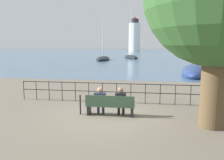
{
  "coord_description": "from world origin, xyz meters",
  "views": [
    {
      "loc": [
        1.39,
        -8.89,
        2.91
      ],
      "look_at": [
        0.0,
        0.5,
        1.45
      ],
      "focal_mm": 35.0,
      "sensor_mm": 36.0,
      "label": 1
    }
  ],
  "objects_px": {
    "park_bench": "(110,106)",
    "sailboat_3": "(195,72)",
    "closed_umbrella": "(80,103)",
    "seated_person_right": "(121,100)",
    "sailboat_0": "(201,59)",
    "seated_person_left": "(100,100)",
    "sailboat_5": "(131,57)",
    "sailboat_1": "(103,59)",
    "harbor_lighthouse": "(135,36)"
  },
  "relations": [
    {
      "from": "park_bench",
      "to": "sailboat_5",
      "type": "relative_size",
      "value": 0.16
    },
    {
      "from": "sailboat_3",
      "to": "sailboat_5",
      "type": "bearing_deg",
      "value": 117.87
    },
    {
      "from": "closed_umbrella",
      "to": "harbor_lighthouse",
      "type": "height_order",
      "value": "harbor_lighthouse"
    },
    {
      "from": "sailboat_0",
      "to": "sailboat_3",
      "type": "xyz_separation_m",
      "value": [
        -6.96,
        -25.93,
        0.06
      ]
    },
    {
      "from": "seated_person_left",
      "to": "sailboat_3",
      "type": "height_order",
      "value": "sailboat_3"
    },
    {
      "from": "sailboat_1",
      "to": "harbor_lighthouse",
      "type": "xyz_separation_m",
      "value": [
        2.99,
        79.19,
        8.61
      ]
    },
    {
      "from": "sailboat_1",
      "to": "closed_umbrella",
      "type": "bearing_deg",
      "value": -81.9
    },
    {
      "from": "park_bench",
      "to": "seated_person_left",
      "type": "relative_size",
      "value": 1.71
    },
    {
      "from": "park_bench",
      "to": "sailboat_3",
      "type": "relative_size",
      "value": 0.22
    },
    {
      "from": "seated_person_right",
      "to": "park_bench",
      "type": "bearing_deg",
      "value": -169.96
    },
    {
      "from": "seated_person_left",
      "to": "sailboat_3",
      "type": "bearing_deg",
      "value": 64.13
    },
    {
      "from": "closed_umbrella",
      "to": "sailboat_0",
      "type": "bearing_deg",
      "value": 69.89
    },
    {
      "from": "seated_person_left",
      "to": "sailboat_0",
      "type": "relative_size",
      "value": 0.15
    },
    {
      "from": "seated_person_right",
      "to": "sailboat_3",
      "type": "distance_m",
      "value": 15.65
    },
    {
      "from": "seated_person_left",
      "to": "sailboat_5",
      "type": "distance_m",
      "value": 45.36
    },
    {
      "from": "closed_umbrella",
      "to": "sailboat_1",
      "type": "height_order",
      "value": "sailboat_1"
    },
    {
      "from": "sailboat_1",
      "to": "harbor_lighthouse",
      "type": "distance_m",
      "value": 79.72
    },
    {
      "from": "sailboat_5",
      "to": "park_bench",
      "type": "bearing_deg",
      "value": -109.02
    },
    {
      "from": "park_bench",
      "to": "harbor_lighthouse",
      "type": "height_order",
      "value": "harbor_lighthouse"
    },
    {
      "from": "park_bench",
      "to": "sailboat_0",
      "type": "relative_size",
      "value": 0.25
    },
    {
      "from": "seated_person_right",
      "to": "harbor_lighthouse",
      "type": "distance_m",
      "value": 116.77
    },
    {
      "from": "harbor_lighthouse",
      "to": "seated_person_left",
      "type": "bearing_deg",
      "value": -88.07
    },
    {
      "from": "seated_person_left",
      "to": "sailboat_5",
      "type": "relative_size",
      "value": 0.1
    },
    {
      "from": "sailboat_1",
      "to": "sailboat_3",
      "type": "bearing_deg",
      "value": -59.74
    },
    {
      "from": "seated_person_right",
      "to": "sailboat_5",
      "type": "height_order",
      "value": "sailboat_5"
    },
    {
      "from": "closed_umbrella",
      "to": "sailboat_0",
      "type": "relative_size",
      "value": 0.11
    },
    {
      "from": "seated_person_left",
      "to": "sailboat_0",
      "type": "height_order",
      "value": "sailboat_0"
    },
    {
      "from": "park_bench",
      "to": "sailboat_5",
      "type": "xyz_separation_m",
      "value": [
        -1.93,
        45.42,
        -0.13
      ]
    },
    {
      "from": "harbor_lighthouse",
      "to": "sailboat_0",
      "type": "bearing_deg",
      "value": -76.77
    },
    {
      "from": "park_bench",
      "to": "sailboat_1",
      "type": "distance_m",
      "value": 37.98
    },
    {
      "from": "sailboat_0",
      "to": "sailboat_1",
      "type": "bearing_deg",
      "value": 163.93
    },
    {
      "from": "harbor_lighthouse",
      "to": "sailboat_5",
      "type": "bearing_deg",
      "value": -88.04
    },
    {
      "from": "seated_person_left",
      "to": "sailboat_1",
      "type": "distance_m",
      "value": 37.83
    },
    {
      "from": "seated_person_right",
      "to": "sailboat_1",
      "type": "relative_size",
      "value": 0.14
    },
    {
      "from": "seated_person_left",
      "to": "closed_umbrella",
      "type": "bearing_deg",
      "value": -174.64
    },
    {
      "from": "sailboat_0",
      "to": "sailboat_5",
      "type": "xyz_separation_m",
      "value": [
        -15.43,
        4.99,
        0.04
      ]
    },
    {
      "from": "sailboat_1",
      "to": "sailboat_3",
      "type": "xyz_separation_m",
      "value": [
        13.9,
        -22.78,
        0.06
      ]
    },
    {
      "from": "park_bench",
      "to": "seated_person_left",
      "type": "height_order",
      "value": "seated_person_left"
    },
    {
      "from": "sailboat_5",
      "to": "seated_person_left",
      "type": "bearing_deg",
      "value": -109.57
    },
    {
      "from": "sailboat_0",
      "to": "closed_umbrella",
      "type": "bearing_deg",
      "value": -134.79
    },
    {
      "from": "seated_person_right",
      "to": "sailboat_3",
      "type": "relative_size",
      "value": 0.13
    },
    {
      "from": "closed_umbrella",
      "to": "seated_person_right",
      "type": "bearing_deg",
      "value": 2.64
    },
    {
      "from": "sailboat_3",
      "to": "harbor_lighthouse",
      "type": "height_order",
      "value": "harbor_lighthouse"
    },
    {
      "from": "harbor_lighthouse",
      "to": "seated_person_right",
      "type": "bearing_deg",
      "value": -87.63
    },
    {
      "from": "closed_umbrella",
      "to": "harbor_lighthouse",
      "type": "xyz_separation_m",
      "value": [
        -3.07,
        116.46,
        8.39
      ]
    },
    {
      "from": "seated_person_right",
      "to": "sailboat_0",
      "type": "height_order",
      "value": "sailboat_0"
    },
    {
      "from": "sailboat_3",
      "to": "harbor_lighthouse",
      "type": "bearing_deg",
      "value": 108.65
    },
    {
      "from": "seated_person_right",
      "to": "closed_umbrella",
      "type": "height_order",
      "value": "seated_person_right"
    },
    {
      "from": "park_bench",
      "to": "harbor_lighthouse",
      "type": "distance_m",
      "value": 116.85
    },
    {
      "from": "sailboat_0",
      "to": "sailboat_5",
      "type": "bearing_deg",
      "value": 137.4
    }
  ]
}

